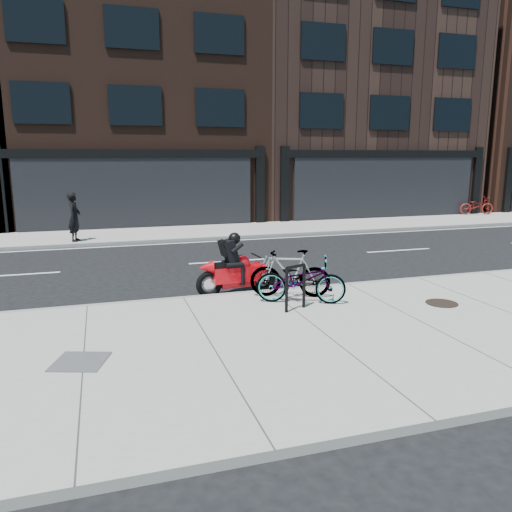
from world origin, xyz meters
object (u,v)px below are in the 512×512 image
object	(u,v)px
motorcycle	(240,269)
bicycle_far	(477,206)
bike_rack	(296,284)
manhole_cover	(442,303)
pedestrian	(74,217)
bicycle_rear	(290,273)
utility_grate	(80,361)
bicycle_front	(301,280)

from	to	relation	value
motorcycle	bicycle_far	xyz separation A→B (m)	(15.80, 10.59, 0.00)
bike_rack	manhole_cover	distance (m)	3.19
bike_rack	pedestrian	world-z (taller)	pedestrian
bicycle_rear	manhole_cover	bearing A→B (deg)	84.88
bicycle_rear	motorcycle	size ratio (longest dim) A/B	0.89
utility_grate	pedestrian	bearing A→B (deg)	92.49
manhole_cover	pedestrian	bearing A→B (deg)	126.03
bicycle_rear	pedestrian	world-z (taller)	pedestrian
bike_rack	motorcycle	world-z (taller)	motorcycle
bicycle_front	utility_grate	world-z (taller)	bicycle_front
bicycle_far	utility_grate	world-z (taller)	bicycle_far
bicycle_front	motorcycle	size ratio (longest dim) A/B	0.95
bicycle_rear	pedestrian	distance (m)	10.29
bike_rack	utility_grate	bearing A→B (deg)	-160.35
motorcycle	manhole_cover	size ratio (longest dim) A/B	2.98
pedestrian	manhole_cover	world-z (taller)	pedestrian
bicycle_front	utility_grate	xyz separation A→B (m)	(-4.35, -1.88, -0.48)
bike_rack	bicycle_rear	xyz separation A→B (m)	(0.24, 0.91, -0.02)
bicycle_front	bicycle_rear	size ratio (longest dim) A/B	1.07
bicycle_front	bicycle_rear	xyz separation A→B (m)	(-0.06, 0.48, 0.03)
bike_rack	manhole_cover	size ratio (longest dim) A/B	1.40
pedestrian	utility_grate	world-z (taller)	pedestrian
bicycle_front	pedestrian	world-z (taller)	pedestrian
pedestrian	bicycle_far	size ratio (longest dim) A/B	0.99
bike_rack	utility_grate	xyz separation A→B (m)	(-4.06, -1.45, -0.54)
pedestrian	utility_grate	distance (m)	11.51
bicycle_front	bicycle_rear	world-z (taller)	bicycle_rear
bicycle_far	bicycle_rear	bearing A→B (deg)	140.31
bicycle_rear	motorcycle	bearing A→B (deg)	-118.20
bicycle_far	utility_grate	size ratio (longest dim) A/B	2.38
motorcycle	pedestrian	distance (m)	9.01
bicycle_rear	pedestrian	bearing A→B (deg)	-130.75
bicycle_front	bicycle_rear	bearing A→B (deg)	29.86
pedestrian	motorcycle	bearing A→B (deg)	-141.19
bicycle_rear	motorcycle	distance (m)	1.33
motorcycle	utility_grate	xyz separation A→B (m)	(-3.44, -3.37, -0.46)
bicycle_rear	manhole_cover	distance (m)	3.24
bicycle_front	motorcycle	bearing A→B (deg)	54.78
bike_rack	bicycle_far	xyz separation A→B (m)	(15.18, 12.51, -0.08)
bicycle_rear	manhole_cover	size ratio (longest dim) A/B	2.66
bicycle_front	bicycle_rear	distance (m)	0.49
bicycle_front	manhole_cover	distance (m)	3.00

